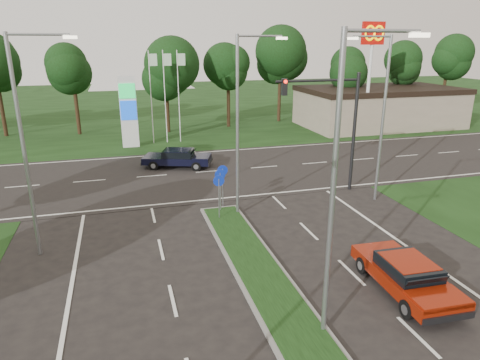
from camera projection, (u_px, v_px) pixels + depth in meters
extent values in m
cube|color=black|center=(155.00, 109.00, 58.00)|extent=(160.00, 50.00, 0.02)
cube|color=black|center=(196.00, 173.00, 29.61)|extent=(160.00, 12.00, 0.02)
cube|color=gray|center=(379.00, 107.00, 45.67)|extent=(16.00, 9.00, 4.00)
cylinder|color=gray|center=(333.00, 197.00, 11.95)|extent=(0.16, 0.16, 9.00)
cylinder|color=gray|center=(383.00, 31.00, 10.88)|extent=(2.20, 0.10, 0.10)
cube|color=#FFF2CC|center=(419.00, 35.00, 11.20)|extent=(0.50, 0.22, 0.12)
cylinder|color=gray|center=(237.00, 130.00, 21.11)|extent=(0.16, 0.16, 9.00)
cylinder|color=gray|center=(260.00, 36.00, 20.04)|extent=(2.20, 0.10, 0.10)
cube|color=#FFF2CC|center=(282.00, 38.00, 20.35)|extent=(0.50, 0.22, 0.12)
cylinder|color=gray|center=(24.00, 152.00, 16.87)|extent=(0.16, 0.16, 9.00)
cylinder|color=gray|center=(38.00, 34.00, 15.80)|extent=(2.20, 0.10, 0.10)
cube|color=#FFF2CC|center=(70.00, 37.00, 16.12)|extent=(0.50, 0.22, 0.12)
cylinder|color=gray|center=(383.00, 122.00, 23.23)|extent=(0.16, 0.16, 9.00)
cylinder|color=gray|center=(373.00, 36.00, 21.59)|extent=(2.20, 0.10, 0.10)
cube|color=#FFF2CC|center=(353.00, 38.00, 21.34)|extent=(0.50, 0.22, 0.12)
cylinder|color=black|center=(354.00, 133.00, 25.24)|extent=(0.20, 0.20, 7.00)
cylinder|color=black|center=(318.00, 81.00, 23.64)|extent=(5.00, 0.14, 0.14)
cube|color=black|center=(284.00, 87.00, 23.21)|extent=(0.28, 0.28, 0.90)
sphere|color=#FF190C|center=(286.00, 82.00, 22.96)|extent=(0.20, 0.20, 0.20)
cylinder|color=gray|center=(219.00, 200.00, 21.41)|extent=(0.06, 0.06, 2.20)
cylinder|color=#0C26A5|center=(219.00, 181.00, 21.10)|extent=(0.56, 0.04, 0.56)
cylinder|color=gray|center=(220.00, 193.00, 22.40)|extent=(0.06, 0.06, 2.20)
cylinder|color=#0C26A5|center=(220.00, 175.00, 22.10)|extent=(0.56, 0.04, 0.56)
cylinder|color=gray|center=(223.00, 188.00, 23.12)|extent=(0.06, 0.06, 2.20)
cylinder|color=#0C26A5|center=(223.00, 170.00, 22.81)|extent=(0.56, 0.04, 0.56)
cube|color=silver|center=(129.00, 112.00, 35.89)|extent=(1.40, 0.30, 6.00)
cube|color=#0CA53F|center=(127.00, 91.00, 35.18)|extent=(1.30, 0.08, 1.20)
cube|color=#0C3FBF|center=(129.00, 110.00, 35.67)|extent=(1.30, 0.08, 1.60)
cylinder|color=silver|center=(151.00, 98.00, 37.02)|extent=(0.08, 0.08, 8.00)
cube|color=#B2D8B2|center=(153.00, 60.00, 36.13)|extent=(0.70, 0.02, 1.00)
cylinder|color=silver|center=(165.00, 98.00, 37.33)|extent=(0.08, 0.08, 8.00)
cube|color=#B2D8B2|center=(167.00, 60.00, 36.44)|extent=(0.70, 0.02, 1.00)
cylinder|color=silver|center=(179.00, 97.00, 37.64)|extent=(0.08, 0.08, 8.00)
cube|color=#B2D8B2|center=(181.00, 60.00, 36.75)|extent=(0.70, 0.02, 1.00)
cylinder|color=silver|center=(369.00, 83.00, 40.05)|extent=(0.30, 0.30, 10.00)
cube|color=#BF0C07|center=(373.00, 33.00, 38.70)|extent=(2.20, 0.35, 2.00)
torus|color=#FFC600|center=(370.00, 33.00, 38.38)|extent=(1.06, 0.16, 1.06)
torus|color=#FFC600|center=(379.00, 33.00, 38.62)|extent=(1.06, 0.16, 1.06)
cylinder|color=black|center=(167.00, 108.00, 43.59)|extent=(0.36, 0.36, 4.40)
sphere|color=black|center=(165.00, 65.00, 42.26)|extent=(6.00, 6.00, 6.00)
sphere|color=black|center=(168.00, 54.00, 41.85)|extent=(4.80, 4.80, 4.80)
cube|color=maroon|center=(405.00, 276.00, 15.40)|extent=(2.10, 4.71, 0.47)
cube|color=black|center=(408.00, 266.00, 15.18)|extent=(1.70, 2.11, 0.44)
cube|color=maroon|center=(409.00, 261.00, 15.11)|extent=(1.59, 1.73, 0.04)
cylinder|color=black|center=(362.00, 265.00, 16.67)|extent=(0.24, 0.66, 0.65)
cylinder|color=black|center=(402.00, 260.00, 17.04)|extent=(0.24, 0.66, 0.65)
cylinder|color=black|center=(407.00, 309.00, 13.92)|extent=(0.24, 0.66, 0.65)
cylinder|color=black|center=(453.00, 302.00, 14.30)|extent=(0.24, 0.66, 0.65)
cube|color=black|center=(177.00, 159.00, 30.76)|extent=(5.12, 3.43, 0.48)
cube|color=black|center=(178.00, 153.00, 30.61)|extent=(2.52, 2.26, 0.45)
cube|color=black|center=(178.00, 150.00, 30.54)|extent=(2.13, 2.04, 0.04)
cylinder|color=black|center=(154.00, 166.00, 30.09)|extent=(0.70, 0.43, 0.67)
cylinder|color=black|center=(160.00, 159.00, 31.78)|extent=(0.70, 0.43, 0.67)
cylinder|color=black|center=(196.00, 166.00, 29.90)|extent=(0.70, 0.43, 0.67)
cylinder|color=black|center=(200.00, 160.00, 31.58)|extent=(0.70, 0.43, 0.67)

